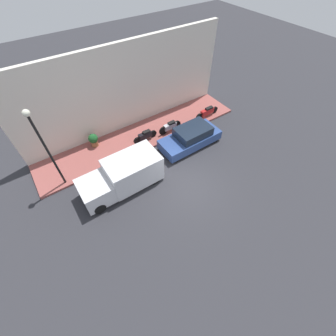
# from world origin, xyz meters

# --- Properties ---
(ground_plane) EXTENTS (60.00, 60.00, 0.00)m
(ground_plane) POSITION_xyz_m (0.00, 0.00, 0.00)
(ground_plane) COLOR #2D2D33
(sidewalk) EXTENTS (2.95, 14.91, 0.14)m
(sidewalk) POSITION_xyz_m (5.35, 0.00, 0.07)
(sidewalk) COLOR #934C47
(sidewalk) RESTS_ON ground_plane
(building_facade) EXTENTS (0.30, 14.91, 5.88)m
(building_facade) POSITION_xyz_m (6.98, 0.00, 2.94)
(building_facade) COLOR silver
(building_facade) RESTS_ON ground_plane
(parked_car) EXTENTS (1.78, 4.22, 1.39)m
(parked_car) POSITION_xyz_m (2.72, -2.32, 0.66)
(parked_car) COLOR #2D4784
(parked_car) RESTS_ON ground_plane
(delivery_van) EXTENTS (1.89, 4.63, 1.89)m
(delivery_van) POSITION_xyz_m (2.08, 3.11, 0.96)
(delivery_van) COLOR silver
(delivery_van) RESTS_ON ground_plane
(motorcycle_black) EXTENTS (0.30, 1.80, 0.74)m
(motorcycle_black) POSITION_xyz_m (4.73, 0.07, 0.54)
(motorcycle_black) COLOR black
(motorcycle_black) RESTS_ON sidewalk
(scooter_silver) EXTENTS (0.30, 1.82, 0.78)m
(scooter_silver) POSITION_xyz_m (4.53, -1.88, 0.58)
(scooter_silver) COLOR #B7B7BF
(scooter_silver) RESTS_ON sidewalk
(motorcycle_red) EXTENTS (0.30, 2.12, 0.73)m
(motorcycle_red) POSITION_xyz_m (4.42, -5.30, 0.54)
(motorcycle_red) COLOR #B21E1E
(motorcycle_red) RESTS_ON sidewalk
(streetlamp) EXTENTS (0.34, 0.34, 5.07)m
(streetlamp) POSITION_xyz_m (4.23, 5.92, 3.43)
(streetlamp) COLOR black
(streetlamp) RESTS_ON sidewalk
(potted_plant) EXTENTS (0.62, 0.62, 0.94)m
(potted_plant) POSITION_xyz_m (6.22, 3.22, 0.66)
(potted_plant) COLOR brown
(potted_plant) RESTS_ON sidewalk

